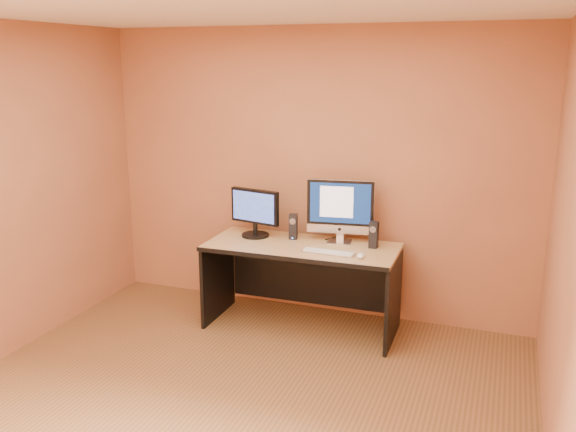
% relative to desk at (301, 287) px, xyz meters
% --- Properties ---
extents(floor, '(4.00, 4.00, 0.00)m').
position_rel_desk_xyz_m(floor, '(-0.04, -1.52, -0.38)').
color(floor, brown).
rests_on(floor, ground).
extents(walls, '(4.00, 4.00, 2.60)m').
position_rel_desk_xyz_m(walls, '(-0.04, -1.52, 0.92)').
color(walls, '#A66743').
rests_on(walls, ground).
extents(ceiling, '(4.00, 4.00, 0.00)m').
position_rel_desk_xyz_m(ceiling, '(-0.04, -1.52, 2.22)').
color(ceiling, white).
rests_on(ceiling, walls).
extents(desk, '(1.65, 0.74, 0.76)m').
position_rel_desk_xyz_m(desk, '(0.00, 0.00, 0.00)').
color(desk, tan).
rests_on(desk, ground).
extents(imac, '(0.61, 0.30, 0.56)m').
position_rel_desk_xyz_m(imac, '(0.28, 0.19, 0.66)').
color(imac, '#AFAFB3').
rests_on(imac, desk).
extents(second_monitor, '(0.53, 0.34, 0.43)m').
position_rel_desk_xyz_m(second_monitor, '(-0.48, 0.12, 0.59)').
color(second_monitor, black).
rests_on(second_monitor, desk).
extents(speaker_left, '(0.08, 0.09, 0.23)m').
position_rel_desk_xyz_m(speaker_left, '(-0.13, 0.16, 0.49)').
color(speaker_left, black).
rests_on(speaker_left, desk).
extents(speaker_right, '(0.07, 0.08, 0.23)m').
position_rel_desk_xyz_m(speaker_right, '(0.59, 0.14, 0.49)').
color(speaker_right, black).
rests_on(speaker_right, desk).
extents(keyboard, '(0.45, 0.14, 0.02)m').
position_rel_desk_xyz_m(keyboard, '(0.28, -0.14, 0.39)').
color(keyboard, '#B6B6BA').
rests_on(keyboard, desk).
extents(mouse, '(0.08, 0.11, 0.04)m').
position_rel_desk_xyz_m(mouse, '(0.56, -0.17, 0.40)').
color(mouse, white).
rests_on(mouse, desk).
extents(cable_a, '(0.06, 0.22, 0.01)m').
position_rel_desk_xyz_m(cable_a, '(0.27, 0.28, 0.38)').
color(cable_a, black).
rests_on(cable_a, desk).
extents(cable_b, '(0.10, 0.17, 0.01)m').
position_rel_desk_xyz_m(cable_b, '(0.19, 0.30, 0.38)').
color(cable_b, black).
rests_on(cable_b, desk).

